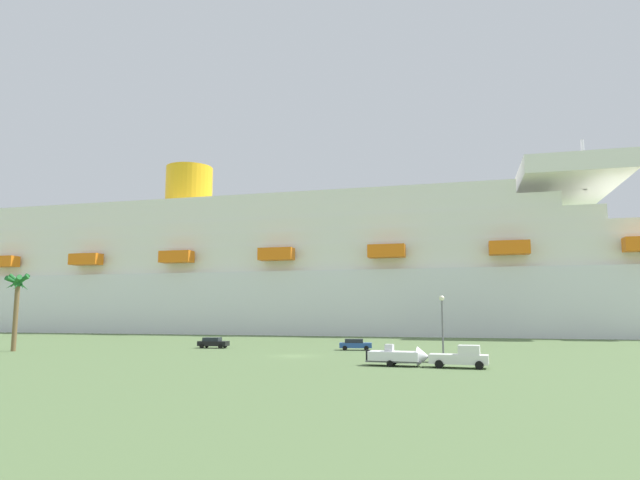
{
  "coord_description": "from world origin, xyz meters",
  "views": [
    {
      "loc": [
        21.36,
        -65.92,
        5.49
      ],
      "look_at": [
        -5.92,
        33.72,
        18.83
      ],
      "focal_mm": 30.98,
      "sensor_mm": 36.0,
      "label": 1
    }
  ],
  "objects_px": {
    "palm_tree": "(17,291)",
    "parked_car_blue_suv": "(355,344)",
    "parked_car_black_coupe": "(213,342)",
    "small_boat_on_trailer": "(402,356)",
    "cruise_ship": "(310,278)",
    "pickup_truck": "(461,357)",
    "street_lamp": "(442,318)"
  },
  "relations": [
    {
      "from": "street_lamp",
      "to": "parked_car_black_coupe",
      "type": "height_order",
      "value": "street_lamp"
    },
    {
      "from": "pickup_truck",
      "to": "palm_tree",
      "type": "xyz_separation_m",
      "value": [
        -60.09,
        7.02,
        7.17
      ]
    },
    {
      "from": "cruise_ship",
      "to": "parked_car_blue_suv",
      "type": "height_order",
      "value": "cruise_ship"
    },
    {
      "from": "palm_tree",
      "to": "parked_car_black_coupe",
      "type": "distance_m",
      "value": 28.09
    },
    {
      "from": "cruise_ship",
      "to": "street_lamp",
      "type": "distance_m",
      "value": 84.67
    },
    {
      "from": "street_lamp",
      "to": "parked_car_black_coupe",
      "type": "distance_m",
      "value": 37.87
    },
    {
      "from": "small_boat_on_trailer",
      "to": "parked_car_black_coupe",
      "type": "relative_size",
      "value": 1.56
    },
    {
      "from": "palm_tree",
      "to": "parked_car_blue_suv",
      "type": "bearing_deg",
      "value": 17.88
    },
    {
      "from": "small_boat_on_trailer",
      "to": "parked_car_black_coupe",
      "type": "distance_m",
      "value": 36.54
    },
    {
      "from": "cruise_ship",
      "to": "pickup_truck",
      "type": "xyz_separation_m",
      "value": [
        38.96,
        -80.68,
        -13.08
      ]
    },
    {
      "from": "parked_car_black_coupe",
      "to": "parked_car_blue_suv",
      "type": "xyz_separation_m",
      "value": [
        21.45,
        1.29,
        -0.0
      ]
    },
    {
      "from": "street_lamp",
      "to": "parked_car_black_coupe",
      "type": "xyz_separation_m",
      "value": [
        -34.48,
        15.17,
        -3.9
      ]
    },
    {
      "from": "pickup_truck",
      "to": "street_lamp",
      "type": "bearing_deg",
      "value": 111.04
    },
    {
      "from": "cruise_ship",
      "to": "parked_car_blue_suv",
      "type": "distance_m",
      "value": 65.16
    },
    {
      "from": "pickup_truck",
      "to": "small_boat_on_trailer",
      "type": "distance_m",
      "value": 5.85
    },
    {
      "from": "pickup_truck",
      "to": "palm_tree",
      "type": "bearing_deg",
      "value": 173.34
    },
    {
      "from": "small_boat_on_trailer",
      "to": "cruise_ship",
      "type": "bearing_deg",
      "value": 112.4
    },
    {
      "from": "cruise_ship",
      "to": "palm_tree",
      "type": "height_order",
      "value": "cruise_ship"
    },
    {
      "from": "cruise_ship",
      "to": "parked_car_black_coupe",
      "type": "distance_m",
      "value": 61.91
    },
    {
      "from": "parked_car_black_coupe",
      "to": "pickup_truck",
      "type": "bearing_deg",
      "value": -29.08
    },
    {
      "from": "parked_car_black_coupe",
      "to": "small_boat_on_trailer",
      "type": "bearing_deg",
      "value": -33.1
    },
    {
      "from": "cruise_ship",
      "to": "palm_tree",
      "type": "bearing_deg",
      "value": -106.0
    },
    {
      "from": "parked_car_black_coupe",
      "to": "parked_car_blue_suv",
      "type": "relative_size",
      "value": 0.95
    },
    {
      "from": "palm_tree",
      "to": "street_lamp",
      "type": "distance_m",
      "value": 58.26
    },
    {
      "from": "palm_tree",
      "to": "parked_car_blue_suv",
      "type": "height_order",
      "value": "palm_tree"
    },
    {
      "from": "pickup_truck",
      "to": "street_lamp",
      "type": "xyz_separation_m",
      "value": [
        -1.96,
        5.1,
        3.69
      ]
    },
    {
      "from": "small_boat_on_trailer",
      "to": "palm_tree",
      "type": "distance_m",
      "value": 55.14
    },
    {
      "from": "palm_tree",
      "to": "street_lamp",
      "type": "xyz_separation_m",
      "value": [
        58.13,
        -1.91,
        -3.47
      ]
    },
    {
      "from": "palm_tree",
      "to": "street_lamp",
      "type": "height_order",
      "value": "palm_tree"
    },
    {
      "from": "pickup_truck",
      "to": "street_lamp",
      "type": "relative_size",
      "value": 0.8
    },
    {
      "from": "palm_tree",
      "to": "parked_car_black_coupe",
      "type": "bearing_deg",
      "value": 29.28
    },
    {
      "from": "pickup_truck",
      "to": "parked_car_blue_suv",
      "type": "height_order",
      "value": "pickup_truck"
    }
  ]
}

